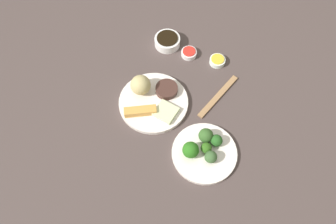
{
  "coord_description": "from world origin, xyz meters",
  "views": [
    {
      "loc": [
        0.45,
        -0.48,
        1.13
      ],
      "look_at": [
        0.08,
        -0.02,
        0.06
      ],
      "focal_mm": 37.9,
      "sensor_mm": 36.0,
      "label": 1
    }
  ],
  "objects": [
    {
      "name": "broccoli_plate",
      "position": [
        0.26,
        -0.05,
        0.03
      ],
      "size": [
        0.22,
        0.22,
        0.01
      ],
      "primitive_type": "cylinder",
      "color": "white",
      "rests_on": "tabletop"
    },
    {
      "name": "rice_scoop",
      "position": [
        -0.06,
        0.0,
        0.07
      ],
      "size": [
        0.07,
        0.07,
        0.07
      ],
      "primitive_type": "sphere",
      "color": "tan",
      "rests_on": "main_plate"
    },
    {
      "name": "broccoli_floret_1",
      "position": [
        0.29,
        -0.06,
        0.05
      ],
      "size": [
        0.04,
        0.04,
        0.04
      ],
      "primitive_type": "sphere",
      "color": "#3A5D30",
      "rests_on": "broccoli_plate"
    },
    {
      "name": "spring_roll",
      "position": [
        -0.0,
        -0.07,
        0.05
      ],
      "size": [
        0.1,
        0.1,
        0.02
      ],
      "primitive_type": "cube",
      "rotation": [
        0.0,
        0.0,
        0.79
      ],
      "color": "gold",
      "rests_on": "main_plate"
    },
    {
      "name": "stir_fry_heap",
      "position": [
        0.01,
        0.06,
        0.05
      ],
      "size": [
        0.08,
        0.08,
        0.02
      ],
      "primitive_type": "cylinder",
      "color": "#432922",
      "rests_on": "main_plate"
    },
    {
      "name": "broccoli_floret_3",
      "position": [
        0.24,
        -0.01,
        0.06
      ],
      "size": [
        0.05,
        0.05,
        0.05
      ],
      "primitive_type": "sphere",
      "color": "#345C27",
      "rests_on": "broccoli_plate"
    },
    {
      "name": "main_plate",
      "position": [
        0.01,
        -0.01,
        0.03
      ],
      "size": [
        0.25,
        0.25,
        0.02
      ],
      "primitive_type": "cylinder",
      "color": "white",
      "rests_on": "tabletop"
    },
    {
      "name": "broccoli_floret_2",
      "position": [
        0.27,
        0.0,
        0.05
      ],
      "size": [
        0.04,
        0.04,
        0.04
      ],
      "primitive_type": "sphere",
      "color": "#255920",
      "rests_on": "broccoli_plate"
    },
    {
      "name": "tabletop",
      "position": [
        0.0,
        0.0,
        0.01
      ],
      "size": [
        2.2,
        2.2,
        0.02
      ],
      "primitive_type": "cube",
      "color": "#4A3D3A",
      "rests_on": "ground"
    },
    {
      "name": "broccoli_floret_0",
      "position": [
        0.26,
        -0.04,
        0.05
      ],
      "size": [
        0.04,
        0.04,
        0.04
      ],
      "primitive_type": "sphere",
      "color": "#2F5F1A",
      "rests_on": "broccoli_plate"
    },
    {
      "name": "soy_sauce_bowl_liquid",
      "position": [
        -0.13,
        0.24,
        0.06
      ],
      "size": [
        0.08,
        0.08,
        0.0
      ],
      "primitive_type": "cylinder",
      "color": "black",
      "rests_on": "soy_sauce_bowl"
    },
    {
      "name": "broccoli_floret_5",
      "position": [
        0.23,
        -0.08,
        0.06
      ],
      "size": [
        0.06,
        0.06,
        0.06
      ],
      "primitive_type": "sphere",
      "color": "#296B1A",
      "rests_on": "broccoli_plate"
    },
    {
      "name": "sauce_ramekin_hot_mustard",
      "position": [
        0.08,
        0.29,
        0.03
      ],
      "size": [
        0.06,
        0.06,
        0.02
      ],
      "primitive_type": "cylinder",
      "color": "white",
      "rests_on": "tabletop"
    },
    {
      "name": "crab_rangoon_wonton",
      "position": [
        0.07,
        -0.02,
        0.04
      ],
      "size": [
        0.08,
        0.08,
        0.02
      ],
      "primitive_type": "cube",
      "rotation": [
        0.0,
        0.0,
        0.12
      ],
      "color": "beige",
      "rests_on": "main_plate"
    },
    {
      "name": "sauce_ramekin_sweet_and_sour",
      "position": [
        -0.03,
        0.25,
        0.03
      ],
      "size": [
        0.06,
        0.06,
        0.02
      ],
      "primitive_type": "cylinder",
      "color": "white",
      "rests_on": "tabletop"
    },
    {
      "name": "chopsticks_pair",
      "position": [
        0.17,
        0.16,
        0.02
      ],
      "size": [
        0.02,
        0.22,
        0.01
      ],
      "primitive_type": "cube",
      "rotation": [
        0.0,
        0.0,
        1.55
      ],
      "color": "#A5794F",
      "rests_on": "tabletop"
    },
    {
      "name": "sauce_ramekin_sweet_and_sour_liquid",
      "position": [
        -0.03,
        0.25,
        0.04
      ],
      "size": [
        0.05,
        0.05,
        0.0
      ],
      "primitive_type": "cylinder",
      "color": "red",
      "rests_on": "sauce_ramekin_sweet_and_sour"
    },
    {
      "name": "sauce_ramekin_hot_mustard_liquid",
      "position": [
        0.08,
        0.29,
        0.04
      ],
      "size": [
        0.05,
        0.05,
        0.0
      ],
      "primitive_type": "cylinder",
      "color": "yellow",
      "rests_on": "sauce_ramekin_hot_mustard"
    },
    {
      "name": "soy_sauce_bowl",
      "position": [
        -0.13,
        0.24,
        0.04
      ],
      "size": [
        0.1,
        0.1,
        0.04
      ],
      "primitive_type": "cylinder",
      "color": "white",
      "rests_on": "tabletop"
    }
  ]
}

